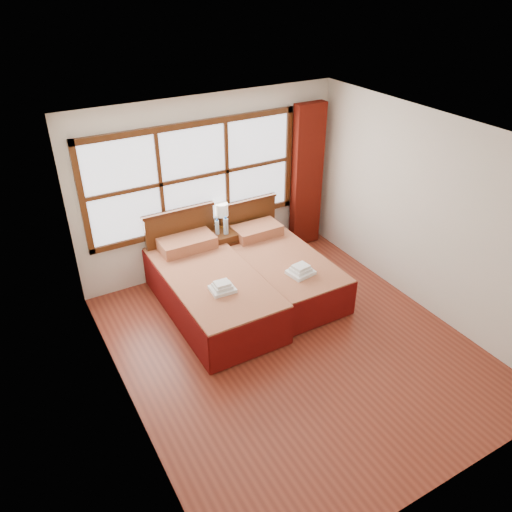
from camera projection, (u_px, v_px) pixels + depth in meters
floor at (293, 346)px, 6.15m from camera, size 4.50×4.50×0.00m
ceiling at (303, 140)px, 4.82m from camera, size 4.50×4.50×0.00m
wall_back at (210, 186)px, 7.17m from camera, size 4.00×0.00×4.00m
wall_left at (119, 310)px, 4.64m from camera, size 0.00×4.50×4.50m
wall_right at (428, 216)px, 6.34m from camera, size 0.00×4.50×4.50m
window at (194, 177)px, 6.93m from camera, size 3.16×0.06×1.56m
curtain at (307, 177)px, 7.81m from camera, size 0.50×0.16×2.30m
bed_left at (210, 288)px, 6.64m from camera, size 1.13×2.20×1.11m
bed_right at (280, 268)px, 7.12m from camera, size 1.04×2.06×1.01m
nightstand at (223, 251)px, 7.49m from camera, size 0.50×0.49×0.67m
towels_left at (222, 287)px, 6.12m from camera, size 0.31×0.27×0.12m
towels_right at (301, 271)px, 6.54m from camera, size 0.35×0.32×0.13m
lamp at (222, 210)px, 7.32m from camera, size 0.19×0.19×0.37m
bottle_near at (217, 227)px, 7.19m from camera, size 0.06×0.06×0.24m
bottle_far at (226, 226)px, 7.19m from camera, size 0.07×0.07×0.27m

